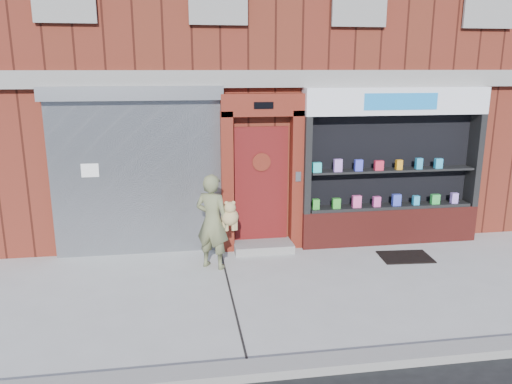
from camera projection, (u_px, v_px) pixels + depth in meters
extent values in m
plane|color=#9E9E99|center=(328.00, 286.00, 7.87)|extent=(80.00, 80.00, 0.00)
cube|color=gray|center=(383.00, 359.00, 5.79)|extent=(60.00, 0.30, 0.12)
cube|color=maroon|center=(264.00, 41.00, 12.65)|extent=(12.00, 8.00, 8.00)
cube|color=gray|center=(303.00, 79.00, 8.94)|extent=(12.00, 0.16, 0.30)
cube|color=gray|center=(138.00, 179.00, 8.94)|extent=(3.00, 0.10, 2.80)
cube|color=slate|center=(132.00, 93.00, 8.51)|extent=(3.10, 0.30, 0.24)
cube|color=white|center=(90.00, 170.00, 8.71)|extent=(0.30, 0.01, 0.24)
cube|color=#5F1A10|center=(227.00, 183.00, 9.13)|extent=(0.22, 0.28, 2.60)
cube|color=#5F1A10|center=(296.00, 180.00, 9.32)|extent=(0.22, 0.28, 2.60)
cube|color=#5F1A10|center=(262.00, 105.00, 8.88)|extent=(1.50, 0.28, 0.40)
cube|color=black|center=(264.00, 105.00, 8.74)|extent=(0.35, 0.01, 0.12)
cube|color=#591010|center=(261.00, 185.00, 9.35)|extent=(1.00, 0.06, 2.20)
cylinder|color=black|center=(261.00, 162.00, 9.21)|extent=(0.28, 0.02, 0.28)
cylinder|color=#5F1A10|center=(262.00, 162.00, 9.20)|extent=(0.34, 0.02, 0.34)
cube|color=gray|center=(263.00, 247.00, 9.37)|extent=(1.10, 0.55, 0.15)
cube|color=slate|center=(298.00, 177.00, 9.15)|extent=(0.10, 0.02, 0.18)
cube|color=maroon|center=(388.00, 225.00, 9.77)|extent=(3.50, 0.40, 0.70)
cube|color=black|center=(306.00, 165.00, 9.21)|extent=(0.12, 0.40, 1.80)
cube|color=black|center=(474.00, 160.00, 9.72)|extent=(0.12, 0.40, 1.80)
cube|color=black|center=(388.00, 160.00, 9.65)|extent=(3.30, 0.03, 1.80)
cube|color=black|center=(389.00, 206.00, 9.68)|extent=(3.20, 0.36, 0.06)
cube|color=black|center=(392.00, 170.00, 9.50)|extent=(3.20, 0.36, 0.04)
cube|color=white|center=(396.00, 101.00, 9.19)|extent=(3.50, 0.40, 0.50)
cube|color=#1977C2|center=(401.00, 101.00, 8.99)|extent=(1.40, 0.01, 0.30)
cube|color=green|center=(316.00, 204.00, 9.35)|extent=(0.13, 0.09, 0.19)
cube|color=green|center=(336.00, 203.00, 9.41)|extent=(0.15, 0.09, 0.19)
cube|color=#EF4F98|center=(357.00, 202.00, 9.46)|extent=(0.16, 0.09, 0.23)
cube|color=#D64799|center=(377.00, 202.00, 9.53)|extent=(0.14, 0.09, 0.19)
cube|color=#3949C3|center=(396.00, 200.00, 9.58)|extent=(0.16, 0.09, 0.22)
cube|color=#289AC8|center=(416.00, 200.00, 9.65)|extent=(0.12, 0.09, 0.18)
cube|color=green|center=(435.00, 199.00, 9.71)|extent=(0.17, 0.09, 0.19)
cube|color=#A87EE3|center=(454.00, 198.00, 9.77)|extent=(0.13, 0.09, 0.20)
cube|color=#29D0D0|center=(317.00, 167.00, 9.18)|extent=(0.16, 0.09, 0.18)
cube|color=#B17ADC|center=(338.00, 165.00, 9.23)|extent=(0.15, 0.09, 0.23)
cube|color=#3E45D4|center=(358.00, 165.00, 9.29)|extent=(0.14, 0.09, 0.21)
cube|color=red|center=(379.00, 165.00, 9.36)|extent=(0.16, 0.09, 0.18)
cube|color=orange|center=(399.00, 165.00, 9.42)|extent=(0.12, 0.09, 0.18)
cube|color=#2690BF|center=(419.00, 164.00, 9.47)|extent=(0.12, 0.09, 0.21)
cube|color=#289AC8|center=(438.00, 163.00, 9.54)|extent=(0.14, 0.09, 0.19)
imported|color=#686C47|center=(212.00, 222.00, 8.42)|extent=(0.72, 0.65, 1.64)
sphere|color=tan|center=(230.00, 217.00, 8.39)|extent=(0.29, 0.29, 0.29)
sphere|color=tan|center=(230.00, 207.00, 8.30)|extent=(0.20, 0.20, 0.20)
sphere|color=tan|center=(226.00, 203.00, 8.27)|extent=(0.07, 0.07, 0.07)
sphere|color=tan|center=(233.00, 203.00, 8.29)|extent=(0.07, 0.07, 0.07)
cylinder|color=tan|center=(224.00, 225.00, 8.41)|extent=(0.07, 0.07, 0.18)
cylinder|color=tan|center=(236.00, 225.00, 8.44)|extent=(0.07, 0.07, 0.18)
cylinder|color=tan|center=(227.00, 226.00, 8.40)|extent=(0.07, 0.07, 0.18)
cylinder|color=tan|center=(233.00, 225.00, 8.42)|extent=(0.07, 0.07, 0.18)
cube|color=black|center=(405.00, 257.00, 9.03)|extent=(0.94, 0.69, 0.02)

